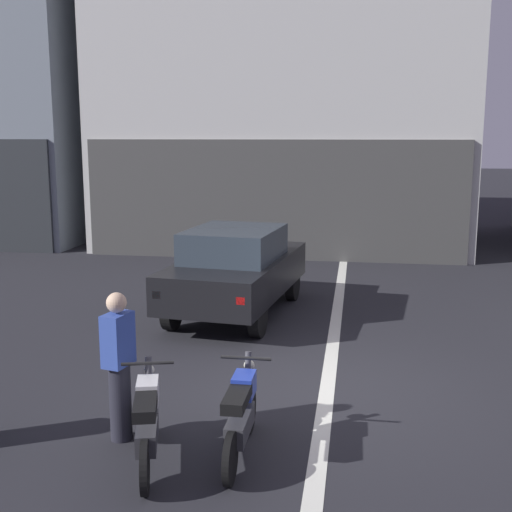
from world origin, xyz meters
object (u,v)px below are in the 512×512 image
Objects in this scene: car_black_crossing_near at (236,268)px; motorcycle_white_row_leftmost at (147,421)px; motorcycle_blue_row_left_mid at (241,414)px; person_by_motorcycles at (119,365)px; car_white_down_street at (377,217)px.

motorcycle_white_row_leftmost is (0.14, -5.71, -0.43)m from car_black_crossing_near.
person_by_motorcycles reaches higher than motorcycle_blue_row_left_mid.
car_black_crossing_near is 2.56× the size of motorcycle_blue_row_left_mid.
motorcycle_blue_row_left_mid is at bearing -78.93° from car_black_crossing_near.
motorcycle_white_row_leftmost and motorcycle_blue_row_left_mid have the same top height.
person_by_motorcycles is (-0.46, 0.47, 0.40)m from motorcycle_white_row_leftmost.
person_by_motorcycles is at bearing 173.46° from motorcycle_blue_row_left_mid.
car_black_crossing_near is at bearing 91.45° from motorcycle_white_row_leftmost.
car_black_crossing_near is 5.51m from motorcycle_blue_row_left_mid.
car_white_down_street reaches higher than motorcycle_blue_row_left_mid.
car_white_down_street is at bearing 82.74° from motorcycle_blue_row_left_mid.
motorcycle_white_row_leftmost is 0.96m from motorcycle_blue_row_left_mid.
motorcycle_white_row_leftmost is at bearing -45.37° from person_by_motorcycles.
car_black_crossing_near is at bearing 101.07° from motorcycle_blue_row_left_mid.
motorcycle_blue_row_left_mid is at bearing -6.54° from person_by_motorcycles.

